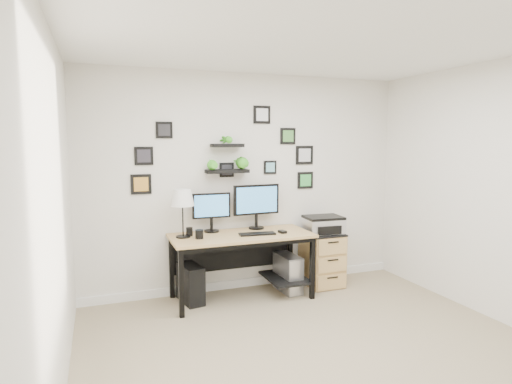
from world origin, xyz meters
name	(u,v)px	position (x,y,z in m)	size (l,w,h in m)	color
room	(249,282)	(0.00, 1.98, 0.05)	(4.00, 4.00, 4.00)	tan
desk	(244,244)	(-0.18, 1.67, 0.63)	(1.60, 0.70, 0.75)	tan
monitor_left	(211,209)	(-0.50, 1.87, 1.02)	(0.45, 0.18, 0.46)	black
monitor_right	(257,203)	(0.05, 1.85, 1.07)	(0.58, 0.19, 0.53)	black
keyboard	(257,234)	(-0.06, 1.54, 0.76)	(0.41, 0.13, 0.02)	black
mouse	(282,232)	(0.24, 1.53, 0.76)	(0.06, 0.10, 0.03)	black
table_lamp	(182,199)	(-0.87, 1.71, 1.18)	(0.26, 0.26, 0.53)	black
mug	(199,234)	(-0.72, 1.58, 0.80)	(0.09, 0.09, 0.10)	black
pen_cup	(189,232)	(-0.79, 1.76, 0.80)	(0.07, 0.07, 0.09)	black
pc_tower_black	(190,284)	(-0.80, 1.72, 0.21)	(0.19, 0.42, 0.42)	black
pc_tower_grey	(288,273)	(0.38, 1.66, 0.22)	(0.22, 0.46, 0.44)	gray
file_cabinet	(322,258)	(0.88, 1.72, 0.34)	(0.43, 0.53, 0.67)	tan
printer	(323,224)	(0.88, 1.71, 0.77)	(0.47, 0.39, 0.20)	silver
wall_decor	(231,155)	(-0.24, 1.93, 1.64)	(2.25, 0.18, 1.03)	black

